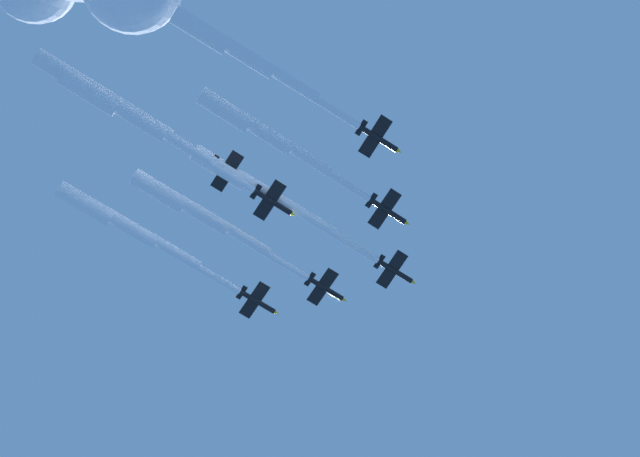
% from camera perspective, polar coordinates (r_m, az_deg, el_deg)
% --- Properties ---
extents(jet_lead, '(53.97, 12.73, 4.16)m').
position_cam_1_polar(jet_lead, '(172.60, -3.57, 2.31)').
color(jet_lead, black).
extents(jet_port_inner, '(51.36, 11.93, 4.07)m').
position_cam_1_polar(jet_port_inner, '(174.87, -7.79, 0.83)').
color(jet_port_inner, black).
extents(jet_starboard_inner, '(48.72, 11.73, 4.11)m').
position_cam_1_polar(jet_starboard_inner, '(165.60, -3.46, 6.18)').
color(jet_starboard_inner, black).
extents(jet_port_mid, '(52.46, 11.98, 4.06)m').
position_cam_1_polar(jet_port_mid, '(179.81, -12.46, -0.01)').
color(jet_port_mid, black).
extents(jet_starboard_mid, '(50.15, 13.03, 4.09)m').
position_cam_1_polar(jet_starboard_mid, '(162.78, -4.81, 11.24)').
color(jet_starboard_mid, black).
extents(jet_port_outer, '(52.06, 12.18, 4.11)m').
position_cam_1_polar(jet_port_outer, '(168.17, -12.00, 7.06)').
color(jet_port_outer, black).
extents(jet_starboard_outer, '(47.84, 11.56, 4.14)m').
position_cam_1_polar(jet_starboard_outer, '(169.91, -14.02, 8.47)').
color(jet_starboard_outer, black).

